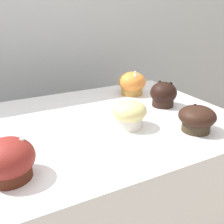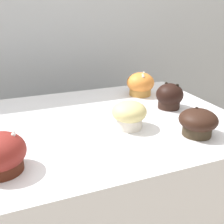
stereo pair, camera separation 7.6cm
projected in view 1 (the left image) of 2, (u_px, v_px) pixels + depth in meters
name	position (u px, v px, depth m)	size (l,w,h in m)	color
wall_back	(33.00, 77.00, 1.27)	(3.20, 0.10, 1.80)	#B2B7BC
muffin_front_center	(8.00, 160.00, 0.53)	(0.11, 0.11, 0.09)	#4D1F12
muffin_back_right	(163.00, 95.00, 0.92)	(0.09, 0.09, 0.09)	black
muffin_front_left	(129.00, 114.00, 0.76)	(0.10, 0.10, 0.08)	white
muffin_front_right	(132.00, 84.00, 1.05)	(0.11, 0.11, 0.09)	#BF863D
muffin_back_center	(197.00, 118.00, 0.74)	(0.10, 0.10, 0.08)	#3B2E1F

